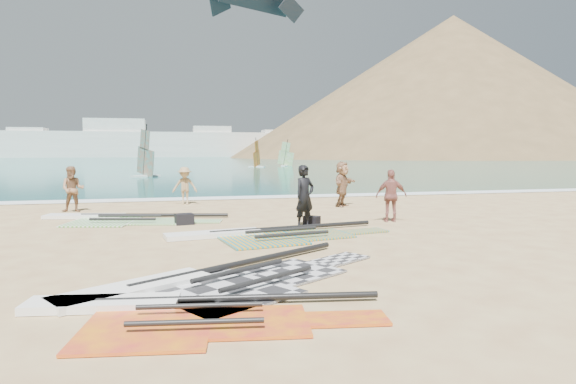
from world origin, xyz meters
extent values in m
plane|color=tan|center=(0.00, 0.00, 0.00)|extent=(300.00, 300.00, 0.00)
cube|color=#0C4C54|center=(0.00, 132.00, 0.00)|extent=(300.00, 240.00, 0.06)
cube|color=white|center=(0.00, 12.30, 0.00)|extent=(300.00, 1.20, 0.04)
cube|color=white|center=(-20.00, 150.00, 4.03)|extent=(160.00, 8.00, 8.00)
cube|color=white|center=(-45.00, 150.00, 4.53)|extent=(10.00, 7.00, 9.00)
cube|color=white|center=(-20.00, 150.00, 6.03)|extent=(18.00, 7.00, 12.00)
cube|color=white|center=(10.00, 150.00, 5.03)|extent=(12.00, 7.00, 10.00)
cube|color=white|center=(35.00, 150.00, 4.53)|extent=(16.00, 7.00, 9.00)
cube|color=white|center=(55.00, 150.00, 5.53)|extent=(10.00, 7.00, 11.00)
cone|color=olive|center=(85.00, 130.00, 0.00)|extent=(143.00, 143.00, 45.00)
cone|color=olive|center=(120.00, 140.00, 0.00)|extent=(70.00, 70.00, 28.00)
cube|color=#2A2A2D|center=(-2.14, -2.65, 0.02)|extent=(2.76, 2.83, 0.04)
cube|color=#2A2A2D|center=(-0.69, -1.74, 0.02)|extent=(2.00, 1.97, 0.04)
cube|color=#2A2A2D|center=(0.49, -1.01, 0.02)|extent=(1.43, 1.22, 0.04)
cylinder|color=black|center=(-1.47, -1.10, 0.10)|extent=(4.23, 2.70, 0.12)
cylinder|color=black|center=(-1.70, -1.93, 0.16)|extent=(1.77, 1.14, 0.09)
cylinder|color=black|center=(-1.31, -2.57, 0.16)|extent=(1.77, 1.14, 0.09)
cube|color=white|center=(-3.46, -2.34, 0.06)|extent=(2.54, 1.94, 0.12)
cube|color=green|center=(-5.00, 5.75, 0.02)|extent=(2.34, 2.51, 0.04)
cube|color=green|center=(-3.33, 5.38, 0.02)|extent=(1.76, 1.68, 0.04)
cube|color=green|center=(-1.98, 5.08, 0.02)|extent=(1.39, 0.91, 0.04)
cylinder|color=black|center=(-3.43, 6.39, 0.10)|extent=(4.82, 1.19, 0.12)
cylinder|color=black|center=(-4.19, 5.96, 0.16)|extent=(2.00, 0.53, 0.09)
cylinder|color=black|center=(-4.35, 5.23, 0.16)|extent=(2.00, 0.53, 0.09)
cube|color=white|center=(-5.73, 6.90, 0.06)|extent=(2.65, 1.24, 0.12)
cube|color=#FE9C09|center=(-0.70, 1.63, 0.02)|extent=(2.23, 2.40, 0.04)
cube|color=#FE9C09|center=(0.97, 1.91, 0.02)|extent=(1.69, 1.60, 0.04)
cube|color=#FE9C09|center=(2.32, 2.14, 0.02)|extent=(1.36, 0.84, 0.04)
cylinder|color=black|center=(0.49, 2.80, 0.10)|extent=(4.81, 0.93, 0.12)
cylinder|color=black|center=(-0.03, 2.12, 0.16)|extent=(1.99, 0.42, 0.08)
cylinder|color=black|center=(0.09, 1.39, 0.16)|extent=(1.99, 0.42, 0.08)
cube|color=white|center=(-1.80, 2.41, 0.06)|extent=(2.61, 1.10, 0.12)
cube|color=red|center=(-3.16, -3.95, 0.02)|extent=(1.87, 2.02, 0.04)
cube|color=red|center=(-1.74, -4.16, 0.02)|extent=(1.42, 1.34, 0.04)
cube|color=red|center=(-0.59, -4.34, 0.02)|extent=(1.15, 0.69, 0.04)
cylinder|color=black|center=(-1.89, -3.32, 0.10)|extent=(4.10, 0.71, 0.10)
cylinder|color=black|center=(-2.49, -3.73, 0.16)|extent=(1.70, 0.33, 0.07)
cylinder|color=black|center=(-2.59, -4.35, 0.16)|extent=(1.70, 0.33, 0.07)
cube|color=white|center=(-3.84, -3.03, 0.06)|extent=(2.22, 0.90, 0.12)
cube|color=black|center=(-2.50, 4.71, 0.17)|extent=(0.60, 0.49, 0.34)
cube|color=black|center=(1.28, 3.72, 0.14)|extent=(0.55, 0.55, 0.27)
imported|color=black|center=(0.91, 3.22, 0.92)|extent=(0.80, 0.70, 1.85)
imported|color=#9A6D4A|center=(-6.41, 8.77, 0.84)|extent=(0.84, 0.66, 1.69)
imported|color=tan|center=(-2.34, 10.31, 0.79)|extent=(1.09, 0.72, 1.58)
imported|color=#9C5A51|center=(3.91, 3.75, 0.83)|extent=(1.04, 0.60, 1.67)
imported|color=#A77956|center=(3.83, 8.07, 0.92)|extent=(1.53, 1.63, 1.83)
cube|color=white|center=(-5.03, 31.66, 0.10)|extent=(2.46, 1.88, 0.14)
cube|color=#E4491D|center=(-5.03, 31.66, 1.29)|extent=(1.61, 2.59, 2.67)
cube|color=#E4491D|center=(-5.03, 31.66, 3.13)|extent=(0.93, 1.47, 1.85)
cylinder|color=black|center=(-5.03, 31.66, 2.31)|extent=(0.53, 0.77, 4.23)
cube|color=white|center=(8.12, 53.17, 0.09)|extent=(2.21, 1.63, 0.13)
cube|color=red|center=(8.12, 53.17, 1.16)|extent=(1.37, 2.36, 2.38)
cube|color=red|center=(8.12, 53.17, 2.79)|extent=(0.79, 1.34, 1.65)
cylinder|color=black|center=(8.12, 53.17, 2.07)|extent=(0.45, 0.70, 3.78)
cube|color=white|center=(12.78, 56.07, 0.09)|extent=(1.73, 2.06, 0.12)
cube|color=#5AAC2D|center=(12.78, 56.07, 1.12)|extent=(2.12, 1.56, 2.29)
cube|color=#5AAC2D|center=(12.78, 56.07, 2.69)|extent=(1.21, 0.90, 1.59)
cylinder|color=black|center=(12.78, 56.07, 1.99)|extent=(0.64, 0.50, 3.64)
cube|color=black|center=(8.23, 37.46, 15.82)|extent=(2.73, 1.30, 2.43)
camera|label=1|loc=(-2.82, -10.23, 2.28)|focal=30.00mm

